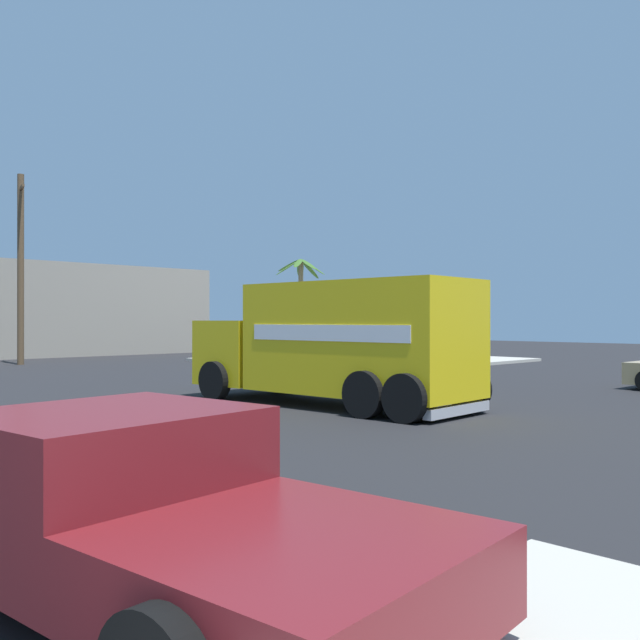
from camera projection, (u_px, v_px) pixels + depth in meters
ground_plane at (405, 409)px, 15.95m from camera, size 100.00×100.00×0.00m
sidewalk_corner_far at (363, 360)px, 34.93m from camera, size 12.77×12.77×0.14m
delivery_truck at (337, 343)px, 16.56m from camera, size 3.16×7.66×2.94m
pickup_maroon at (123, 501)px, 5.02m from camera, size 2.69×5.38×1.38m
vending_machine_red at (344, 340)px, 34.05m from camera, size 1.14×1.06×1.85m
palm_tree_far at (301, 288)px, 36.69m from camera, size 2.60×2.97×5.24m
utility_pole at (21, 266)px, 32.00m from camera, size 0.70×2.15×8.87m
building_backdrop at (53, 310)px, 40.77m from camera, size 18.26×6.00×5.34m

